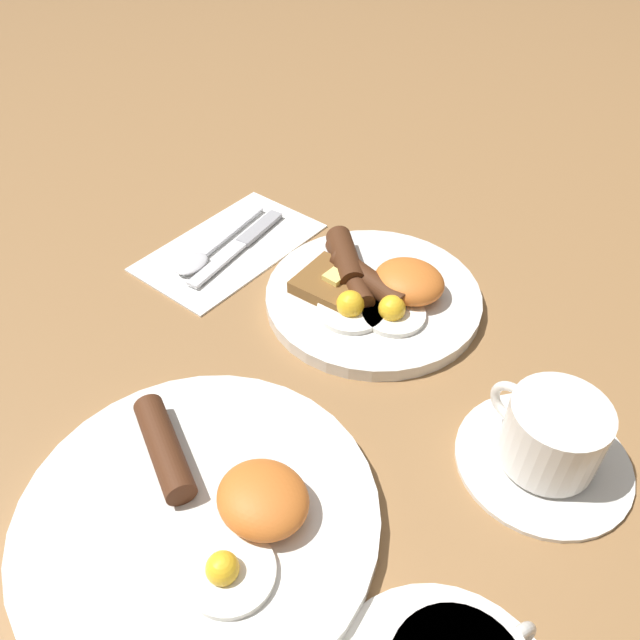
# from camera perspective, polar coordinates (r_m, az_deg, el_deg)

# --- Properties ---
(ground_plane) EXTENTS (3.00, 3.00, 0.00)m
(ground_plane) POSITION_cam_1_polar(r_m,az_deg,el_deg) (0.68, 4.82, 1.61)
(ground_plane) COLOR olive
(breakfast_plate_near) EXTENTS (0.23, 0.23, 0.05)m
(breakfast_plate_near) POSITION_cam_1_polar(r_m,az_deg,el_deg) (0.67, 4.83, 2.63)
(breakfast_plate_near) COLOR silver
(breakfast_plate_near) RESTS_ON ground_plane
(breakfast_plate_far) EXTENTS (0.28, 0.28, 0.05)m
(breakfast_plate_far) POSITION_cam_1_polar(r_m,az_deg,el_deg) (0.51, -10.52, -16.97)
(breakfast_plate_far) COLOR silver
(breakfast_plate_far) RESTS_ON ground_plane
(teacup_near) EXTENTS (0.15, 0.15, 0.07)m
(teacup_near) POSITION_cam_1_polar(r_m,az_deg,el_deg) (0.55, 20.25, -10.32)
(teacup_near) COLOR silver
(teacup_near) RESTS_ON ground_plane
(napkin) EXTENTS (0.13, 0.22, 0.01)m
(napkin) POSITION_cam_1_polar(r_m,az_deg,el_deg) (0.76, -8.21, 6.68)
(napkin) COLOR white
(napkin) RESTS_ON ground_plane
(knife) EXTENTS (0.04, 0.17, 0.01)m
(knife) POSITION_cam_1_polar(r_m,az_deg,el_deg) (0.76, -7.13, 7.03)
(knife) COLOR silver
(knife) RESTS_ON napkin
(spoon) EXTENTS (0.04, 0.16, 0.01)m
(spoon) POSITION_cam_1_polar(r_m,az_deg,el_deg) (0.74, -10.79, 5.79)
(spoon) COLOR silver
(spoon) RESTS_ON napkin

